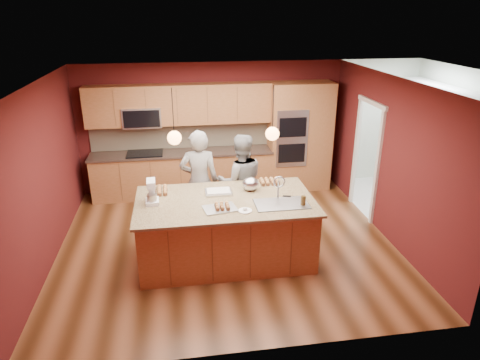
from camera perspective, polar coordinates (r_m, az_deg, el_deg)
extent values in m
plane|color=#422410|center=(7.33, -1.78, -8.33)|extent=(5.50, 5.50, 0.00)
plane|color=white|center=(6.41, -2.07, 13.03)|extent=(5.50, 5.50, 0.00)
plane|color=#4D1415|center=(9.12, -3.82, 7.00)|extent=(5.50, 0.00, 5.50)
plane|color=#4D1415|center=(4.51, 1.98, -9.30)|extent=(5.50, 0.00, 5.50)
plane|color=#4D1415|center=(7.00, -24.85, 0.30)|extent=(0.00, 5.00, 5.00)
plane|color=#4D1415|center=(7.56, 19.27, 2.63)|extent=(0.00, 5.00, 5.00)
cube|color=brown|center=(9.09, -7.60, 0.82)|extent=(3.70, 0.60, 0.90)
cube|color=#322721|center=(8.92, -7.74, 3.58)|extent=(3.74, 0.64, 0.04)
cube|color=beige|center=(9.11, -7.89, 5.98)|extent=(3.70, 0.03, 0.56)
cube|color=brown|center=(8.79, -8.09, 9.95)|extent=(3.70, 0.36, 0.80)
cube|color=black|center=(8.93, -12.57, 3.46)|extent=(0.72, 0.52, 0.03)
cube|color=#B0B4B7|center=(8.85, -12.92, 8.23)|extent=(0.76, 0.40, 0.40)
cube|color=brown|center=(9.16, 6.44, 5.68)|extent=(0.80, 0.60, 2.30)
cube|color=#B0B4B7|center=(8.87, 6.95, 5.45)|extent=(0.66, 0.04, 1.20)
cube|color=brown|center=(9.35, 10.31, 5.79)|extent=(0.50, 0.60, 2.30)
plane|color=beige|center=(9.43, 19.86, -2.51)|extent=(2.60, 2.60, 0.00)
plane|color=beige|center=(9.46, 25.74, 5.40)|extent=(0.00, 2.70, 2.70)
cube|color=white|center=(9.22, 25.31, 8.96)|extent=(0.35, 2.40, 0.75)
cylinder|color=black|center=(6.01, -8.93, 8.78)|extent=(0.01, 0.01, 0.70)
sphere|color=#FF9F53|center=(6.10, -8.74, 5.58)|extent=(0.20, 0.20, 0.20)
cylinder|color=black|center=(6.16, 4.42, 9.31)|extent=(0.01, 0.01, 0.70)
sphere|color=#FF9F53|center=(6.25, 4.33, 6.17)|extent=(0.20, 0.20, 0.20)
cube|color=brown|center=(6.71, -1.95, -6.69)|extent=(2.60, 1.41, 0.95)
cube|color=tan|center=(6.49, -2.00, -2.84)|extent=(2.70, 1.51, 0.04)
cube|color=#B0B4B7|center=(6.41, 5.54, -3.86)|extent=(0.78, 0.45, 0.18)
imported|color=black|center=(7.41, -5.46, -0.20)|extent=(0.69, 0.48, 1.83)
imported|color=slate|center=(7.49, 0.08, -0.25)|extent=(0.84, 0.66, 1.72)
cube|color=white|center=(6.49, -11.60, -2.83)|extent=(0.20, 0.25, 0.06)
cube|color=white|center=(6.52, -11.67, -1.23)|extent=(0.10, 0.08, 0.25)
cube|color=white|center=(6.40, -11.79, -0.43)|extent=(0.13, 0.25, 0.10)
cylinder|color=#B8BAC0|center=(6.43, -11.66, -2.43)|extent=(0.14, 0.14, 0.13)
cube|color=silver|center=(6.72, -2.87, -1.63)|extent=(0.42, 0.31, 0.03)
cube|color=white|center=(6.71, -2.88, -1.47)|extent=(0.36, 0.25, 0.02)
cube|color=#B0B4B7|center=(6.19, -2.69, -3.81)|extent=(0.52, 0.41, 0.02)
ellipsoid|color=#B8BAC0|center=(6.79, 1.42, -0.52)|extent=(0.27, 0.27, 0.23)
cylinder|color=white|center=(6.13, 0.68, -4.11)|extent=(0.20, 0.20, 0.01)
cylinder|color=#3E2B12|center=(6.34, 8.43, -2.76)|extent=(0.07, 0.07, 0.15)
cube|color=black|center=(6.62, 6.27, -2.19)|extent=(0.14, 0.10, 0.01)
cube|color=white|center=(9.21, 24.61, -0.74)|extent=(0.65, 0.67, 0.91)
cube|color=white|center=(9.72, 22.24, 1.39)|extent=(0.85, 0.86, 1.11)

